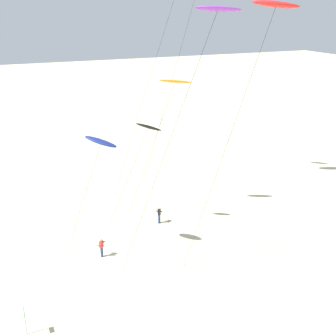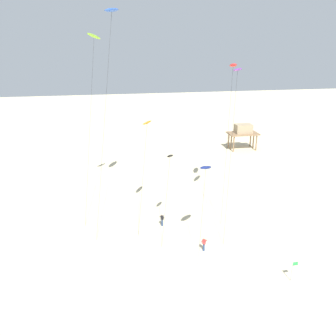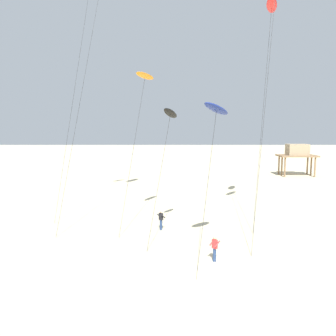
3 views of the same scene
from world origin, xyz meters
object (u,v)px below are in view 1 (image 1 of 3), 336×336
kite_purple (217,12)px  kite_flyer_nearest (101,247)px  marker_flag (25,316)px  kite_black (148,128)px  kite_navy (101,142)px  kite_flyer_middle (159,215)px  kite_red (275,6)px  kite_orange (175,83)px

kite_purple → kite_flyer_nearest: size_ratio=11.63×
marker_flag → kite_black: bearing=129.5°
kite_navy → marker_flag: (7.05, -7.11, -8.25)m
kite_navy → marker_flag: bearing=-45.2°
kite_flyer_middle → kite_black: bearing=-57.9°
kite_red → marker_flag: size_ratio=9.42×
kite_orange → marker_flag: (12.06, -15.36, -11.37)m
kite_navy → kite_black: (-2.85, 4.88, -0.15)m
kite_red → marker_flag: kite_red is taller
kite_flyer_middle → kite_flyer_nearest: bearing=-61.1°
kite_red → kite_orange: kite_red is taller
kite_red → kite_purple: bearing=-102.8°
kite_red → kite_flyer_middle: bearing=-157.4°
kite_navy → kite_orange: size_ratio=0.77×
kite_black → kite_flyer_middle: 8.82m
kite_red → kite_purple: 3.86m
kite_orange → marker_flag: bearing=-51.9°
kite_navy → kite_red: (6.22, 10.19, 9.54)m
kite_purple → kite_flyer_nearest: (-5.37, -6.86, -18.05)m
kite_black → kite_flyer_nearest: bearing=-61.8°
kite_navy → kite_red: bearing=58.6°
kite_black → marker_flag: size_ratio=4.87×
kite_black → kite_flyer_nearest: size_ratio=6.12×
kite_purple → kite_flyer_nearest: kite_purple is taller
kite_black → marker_flag: 17.54m
kite_orange → kite_flyer_middle: 12.24m
kite_navy → kite_orange: (-5.01, 8.25, 3.12)m
kite_black → kite_flyer_middle: bearing=122.1°
kite_navy → kite_flyer_nearest: 8.86m
kite_red → kite_flyer_middle: size_ratio=11.85×
kite_flyer_nearest → marker_flag: marker_flag is taller
kite_orange → kite_navy: bearing=-58.7°
kite_flyer_nearest → kite_red: bearing=59.6°
kite_purple → kite_black: size_ratio=1.90×
kite_red → marker_flag: (0.83, -17.30, -17.80)m
kite_orange → kite_black: kite_orange is taller
kite_purple → kite_flyer_nearest: bearing=-128.1°
kite_orange → kite_black: bearing=-57.3°
kite_red → kite_black: size_ratio=1.94×
kite_navy → kite_orange: kite_orange is taller
kite_navy → marker_flag: 12.98m
kite_purple → kite_orange: 12.16m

